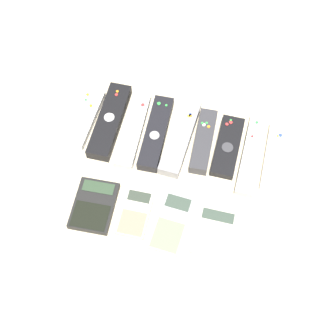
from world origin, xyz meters
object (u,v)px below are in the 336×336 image
(remote_6, at_px, (228,146))
(remote_8, at_px, (275,158))
(remote_5, at_px, (204,141))
(calculator_2, at_px, (172,223))
(calculator_1, at_px, (135,213))
(calculator_3, at_px, (215,233))
(calculator_0, at_px, (94,206))
(remote_0, at_px, (84,118))
(remote_7, at_px, (251,155))
(remote_4, at_px, (180,137))
(remote_3, at_px, (156,133))
(remote_2, at_px, (133,129))
(remote_1, at_px, (110,121))

(remote_6, distance_m, remote_8, 0.11)
(remote_5, xyz_separation_m, calculator_2, (-0.02, -0.22, -0.01))
(remote_6, distance_m, calculator_1, 0.27)
(remote_5, xyz_separation_m, calculator_3, (0.07, -0.21, -0.01))
(remote_8, xyz_separation_m, calculator_3, (-0.10, -0.22, -0.00))
(remote_8, distance_m, calculator_3, 0.24)
(remote_8, distance_m, calculator_0, 0.43)
(remote_0, relative_size, remote_7, 0.79)
(remote_6, bearing_deg, remote_7, -9.18)
(remote_6, xyz_separation_m, calculator_1, (-0.16, -0.22, -0.00))
(remote_5, distance_m, calculator_3, 0.23)
(remote_6, bearing_deg, calculator_0, -139.38)
(remote_8, bearing_deg, remote_4, 179.85)
(remote_3, distance_m, remote_4, 0.06)
(remote_5, relative_size, calculator_2, 1.19)
(remote_4, relative_size, calculator_2, 1.48)
(remote_8, bearing_deg, calculator_1, -143.07)
(calculator_0, bearing_deg, remote_7, 30.57)
(remote_8, bearing_deg, calculator_0, -150.16)
(remote_4, bearing_deg, calculator_0, -121.00)
(remote_6, distance_m, calculator_0, 0.34)
(remote_5, height_order, calculator_2, remote_5)
(remote_5, xyz_separation_m, calculator_0, (-0.20, -0.22, -0.01))
(remote_2, xyz_separation_m, calculator_0, (-0.03, -0.21, -0.00))
(remote_6, bearing_deg, remote_5, -177.97)
(remote_5, xyz_separation_m, remote_7, (0.12, -0.01, -0.00))
(remote_2, bearing_deg, remote_3, -0.48)
(calculator_0, relative_size, calculator_2, 0.90)
(remote_6, bearing_deg, remote_0, -178.76)
(remote_0, distance_m, remote_6, 0.36)
(remote_3, relative_size, calculator_0, 1.59)
(remote_7, xyz_separation_m, calculator_2, (-0.14, -0.21, -0.00))
(remote_4, xyz_separation_m, calculator_3, (0.13, -0.21, -0.01))
(remote_3, bearing_deg, calculator_1, -90.16)
(remote_7, height_order, calculator_2, remote_7)
(remote_4, bearing_deg, remote_0, -176.66)
(remote_2, distance_m, remote_7, 0.29)
(calculator_1, bearing_deg, calculator_0, -178.77)
(remote_6, height_order, calculator_3, remote_6)
(calculator_0, bearing_deg, remote_0, 110.98)
(remote_1, bearing_deg, calculator_3, -36.31)
(calculator_2, bearing_deg, remote_0, 145.66)
(remote_0, height_order, remote_8, remote_0)
(remote_1, bearing_deg, remote_5, -1.08)
(remote_0, distance_m, remote_1, 0.06)
(remote_1, relative_size, remote_5, 1.24)
(remote_1, xyz_separation_m, calculator_2, (0.21, -0.22, -0.01))
(remote_8, xyz_separation_m, calculator_0, (-0.37, -0.22, -0.00))
(remote_3, height_order, calculator_1, remote_3)
(calculator_2, bearing_deg, remote_1, 137.33)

